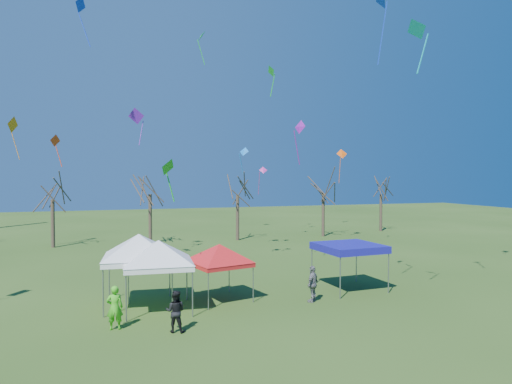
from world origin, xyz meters
TOP-DOWN VIEW (x-y plane):
  - ground at (0.00, 0.00)m, footprint 140.00×140.00m
  - tree_1 at (-10.77, 24.65)m, footprint 3.42×3.42m
  - tree_2 at (-2.37, 24.38)m, footprint 3.71×3.71m
  - tree_3 at (6.03, 24.04)m, footprint 3.59×3.59m
  - tree_4 at (15.36, 24.00)m, footprint 3.58×3.58m
  - tree_5 at (23.72, 26.07)m, footprint 3.39×3.39m
  - tent_white_west at (-4.75, 3.57)m, footprint 4.59×4.59m
  - tent_white_mid at (-3.92, 2.55)m, footprint 4.33×4.33m
  - tent_red at (-0.80, 3.33)m, footprint 3.66×3.66m
  - tent_blue at (6.57, 3.23)m, footprint 3.43×3.43m
  - person_grey at (3.57, 1.57)m, footprint 1.10×1.05m
  - person_dark at (-3.61, -0.73)m, footprint 1.01×0.91m
  - person_green at (-5.94, 0.35)m, footprint 0.69×0.48m
  - kite_1 at (-3.55, 2.02)m, footprint 0.99×1.01m
  - kite_12 at (15.48, 20.32)m, footprint 1.17×0.78m
  - kite_27 at (6.89, -2.02)m, footprint 0.89×1.15m
  - kite_11 at (-3.93, 17.91)m, footprint 1.48×1.20m
  - kite_22 at (6.73, 18.46)m, footprint 0.85×0.78m
  - kite_18 at (4.04, 8.90)m, footprint 0.51×0.85m
  - kite_7 at (-7.70, 12.41)m, footprint 1.06×1.17m
  - kite_19 at (4.85, 17.87)m, footprint 0.91×0.95m
  - kite_17 at (6.12, 9.10)m, footprint 0.69×1.00m
  - kite_24 at (-0.62, 8.63)m, footprint 0.59×0.84m
  - kite_13 at (-9.82, 17.75)m, footprint 0.90×0.93m
  - kite_2 at (-13.62, 23.32)m, footprint 0.97×1.48m

SIDE VIEW (x-z plane):
  - ground at x=0.00m, z-range 0.00..0.00m
  - person_dark at x=-3.61m, z-range 0.00..1.69m
  - person_green at x=-5.94m, z-range 0.00..1.82m
  - person_grey at x=3.57m, z-range 0.00..1.83m
  - tent_blue at x=6.57m, z-range 1.07..3.61m
  - tent_red at x=-0.80m, z-range 1.02..4.34m
  - tent_white_mid at x=-3.92m, z-range 1.17..5.00m
  - tent_white_west at x=-4.75m, z-range 1.25..5.31m
  - tree_5 at x=23.72m, z-range 2.00..9.46m
  - tree_1 at x=-10.77m, z-range 2.02..9.56m
  - tree_4 at x=15.36m, z-range 2.12..10.00m
  - tree_3 at x=6.03m, z-range 2.12..10.03m
  - tree_2 at x=-2.37m, z-range 2.20..10.38m
  - kite_1 at x=-3.55m, z-range 5.71..7.72m
  - kite_22 at x=6.73m, z-range 5.49..7.98m
  - kite_19 at x=4.85m, z-range 7.21..9.50m
  - kite_12 at x=15.48m, z-range 6.76..10.13m
  - kite_13 at x=-9.82m, z-range 7.70..10.14m
  - kite_17 at x=6.12m, z-range 8.06..11.06m
  - kite_2 at x=-13.62m, z-range 8.76..12.39m
  - kite_11 at x=-3.93m, z-range 9.52..12.52m
  - kite_27 at x=6.89m, z-range 11.53..14.04m
  - kite_18 at x=4.04m, z-range 12.06..14.13m
  - kite_24 at x=-0.62m, z-range 13.81..15.86m
  - kite_7 at x=-7.70m, z-range 15.66..18.77m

